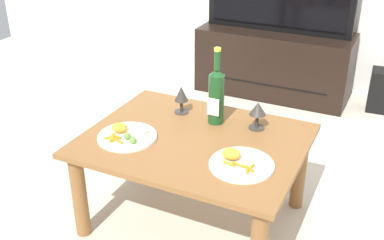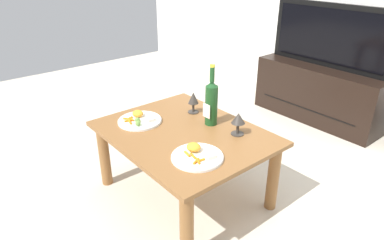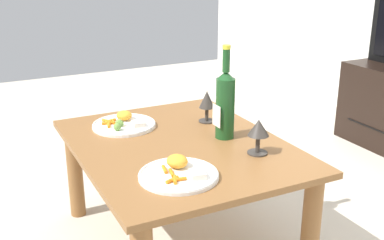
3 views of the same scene
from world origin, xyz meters
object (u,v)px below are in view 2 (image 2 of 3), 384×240
at_px(tv_screen, 330,36).
at_px(dining_table, 184,143).
at_px(wine_bottle, 211,101).
at_px(goblet_left, 193,99).
at_px(tv_stand, 321,92).
at_px(dinner_plate_right, 197,155).
at_px(goblet_right, 238,120).
at_px(dinner_plate_left, 140,120).

bearing_deg(tv_screen, dining_table, -86.05).
height_order(wine_bottle, goblet_left, wine_bottle).
bearing_deg(wine_bottle, goblet_left, 172.68).
bearing_deg(tv_stand, wine_bottle, -84.63).
relative_size(dining_table, dinner_plate_right, 3.66).
bearing_deg(dining_table, dinner_plate_right, -25.18).
height_order(tv_stand, goblet_right, goblet_right).
bearing_deg(goblet_left, tv_screen, 87.74).
xyz_separation_m(wine_bottle, dinner_plate_left, (-0.31, -0.33, -0.14)).
bearing_deg(goblet_right, tv_stand, 102.99).
bearing_deg(dinner_plate_right, goblet_left, 142.26).
xyz_separation_m(dining_table, wine_bottle, (0.02, 0.20, 0.23)).
relative_size(tv_stand, wine_bottle, 3.07).
distance_m(dining_table, wine_bottle, 0.31).
height_order(wine_bottle, dinner_plate_left, wine_bottle).
distance_m(dining_table, tv_screen, 1.77).
xyz_separation_m(tv_stand, dinner_plate_right, (0.39, -1.85, 0.22)).
bearing_deg(dinner_plate_right, goblet_right, 97.65).
distance_m(tv_stand, dinner_plate_right, 1.91).
bearing_deg(dining_table, goblet_left, 128.82).
bearing_deg(wine_bottle, dining_table, -97.21).
height_order(dining_table, wine_bottle, wine_bottle).
xyz_separation_m(tv_screen, dinner_plate_right, (0.39, -1.85, -0.31)).
relative_size(tv_stand, goblet_right, 8.65).
bearing_deg(tv_screen, goblet_left, -92.26).
height_order(dining_table, goblet_left, goblet_left).
bearing_deg(dining_table, dinner_plate_left, -155.07).
bearing_deg(wine_bottle, goblet_right, 7.32).
height_order(goblet_left, dinner_plate_left, goblet_left).
bearing_deg(dining_table, tv_screen, 93.95).
xyz_separation_m(tv_screen, dinner_plate_left, (-0.17, -1.85, -0.31)).
bearing_deg(tv_stand, goblet_right, -77.01).
bearing_deg(dinner_plate_left, goblet_left, 73.29).
bearing_deg(dinner_plate_right, tv_screen, 102.01).
distance_m(dining_table, dinner_plate_left, 0.33).
distance_m(goblet_right, dinner_plate_right, 0.36).
bearing_deg(dinner_plate_left, dining_table, 24.93).
height_order(tv_stand, goblet_left, goblet_left).
relative_size(tv_screen, goblet_left, 7.74).
height_order(goblet_right, dinner_plate_right, goblet_right).
distance_m(wine_bottle, dinner_plate_right, 0.43).
distance_m(tv_stand, dinner_plate_left, 1.87).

